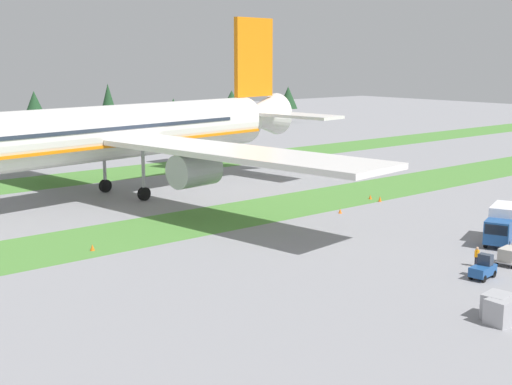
% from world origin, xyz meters
% --- Properties ---
extents(grass_strip_near, '(320.00, 11.38, 0.01)m').
position_xyz_m(grass_strip_near, '(0.00, 39.84, 0.00)').
color(grass_strip_near, '#4C8438').
rests_on(grass_strip_near, ground).
extents(grass_strip_far, '(320.00, 11.38, 0.01)m').
position_xyz_m(grass_strip_far, '(0.00, 74.61, 0.00)').
color(grass_strip_far, '#4C8438').
rests_on(grass_strip_far, ground).
extents(airliner, '(64.71, 79.98, 23.54)m').
position_xyz_m(airliner, '(-7.61, 57.47, 8.44)').
color(airliner, silver).
rests_on(airliner, ground).
extents(baggage_tug, '(2.74, 1.62, 1.97)m').
position_xyz_m(baggage_tug, '(-0.03, 8.30, 0.81)').
color(baggage_tug, '#1E4C8E').
rests_on(baggage_tug, ground).
extents(cargo_dolly_lead, '(2.37, 1.77, 1.55)m').
position_xyz_m(cargo_dolly_lead, '(4.96, 8.94, 0.92)').
color(cargo_dolly_lead, '#A3A3A8').
rests_on(cargo_dolly_lead, ground).
extents(catering_truck, '(7.31, 4.71, 3.58)m').
position_xyz_m(catering_truck, '(11.36, 13.53, 1.95)').
color(catering_truck, '#1E4C8E').
rests_on(catering_truck, ground).
extents(ground_crew_marshaller, '(0.55, 0.36, 1.74)m').
position_xyz_m(ground_crew_marshaller, '(2.49, 10.55, 0.95)').
color(ground_crew_marshaller, black).
rests_on(ground_crew_marshaller, ground).
extents(uld_container_0, '(2.02, 1.63, 1.59)m').
position_xyz_m(uld_container_0, '(-7.41, 1.89, 0.79)').
color(uld_container_0, '#A3A3A8').
rests_on(uld_container_0, ground).
extents(uld_container_1, '(2.20, 1.86, 1.77)m').
position_xyz_m(uld_container_1, '(-7.25, 2.63, 0.89)').
color(uld_container_1, '#A3A3A8').
rests_on(uld_container_1, ground).
extents(uld_container_2, '(2.06, 1.68, 1.75)m').
position_xyz_m(uld_container_2, '(-7.94, 1.86, 0.88)').
color(uld_container_2, '#A3A3A8').
rests_on(uld_container_2, ground).
extents(taxiway_marker_0, '(0.44, 0.44, 0.69)m').
position_xyz_m(taxiway_marker_0, '(17.55, 34.14, 0.35)').
color(taxiway_marker_0, orange).
rests_on(taxiway_marker_0, ground).
extents(taxiway_marker_1, '(0.44, 0.44, 0.57)m').
position_xyz_m(taxiway_marker_1, '(17.84, 35.97, 0.28)').
color(taxiway_marker_1, orange).
rests_on(taxiway_marker_1, ground).
extents(taxiway_marker_2, '(0.44, 0.44, 0.59)m').
position_xyz_m(taxiway_marker_2, '(-20.66, 36.46, 0.30)').
color(taxiway_marker_2, orange).
rests_on(taxiway_marker_2, ground).
extents(taxiway_marker_3, '(0.44, 0.44, 0.53)m').
position_xyz_m(taxiway_marker_3, '(8.82, 32.67, 0.26)').
color(taxiway_marker_3, orange).
rests_on(taxiway_marker_3, ground).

